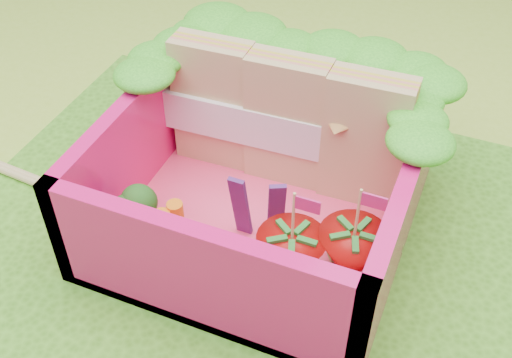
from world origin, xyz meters
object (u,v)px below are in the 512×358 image
Objects in this scene: broccoli at (136,210)px; strawberry_left at (291,261)px; bento_box at (262,177)px; chopsticks at (47,185)px; sandwich_stack at (288,122)px; strawberry_right at (351,258)px.

broccoli is 0.59× the size of strawberry_left.
chopsticks is (-1.05, -0.20, -0.25)m from bento_box.
bento_box is 1.10m from chopsticks.
sandwich_stack reaches higher than broccoli.
sandwich_stack is 0.71m from strawberry_left.
strawberry_left reaches higher than bento_box.
strawberry_right is (0.47, -0.53, -0.17)m from sandwich_stack.
broccoli is 0.15× the size of chopsticks.
strawberry_left is 0.24m from strawberry_right.
strawberry_left reaches higher than chopsticks.
broccoli is 0.59× the size of strawberry_right.
broccoli is at bearing -141.46° from bento_box.
broccoli is at bearing -124.43° from sandwich_stack.
sandwich_stack is (0.00, 0.30, 0.09)m from bento_box.
broccoli is (-0.44, -0.64, -0.15)m from sandwich_stack.
bento_box is at bearing 10.98° from chopsticks.
sandwich_stack is at bearing 111.94° from strawberry_left.
bento_box is 4.22× the size of broccoli.
chopsticks is at bearing 174.20° from strawberry_left.
strawberry_left is at bearing 0.86° from broccoli.
sandwich_stack is 0.80m from broccoli.
sandwich_stack reaches higher than strawberry_right.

